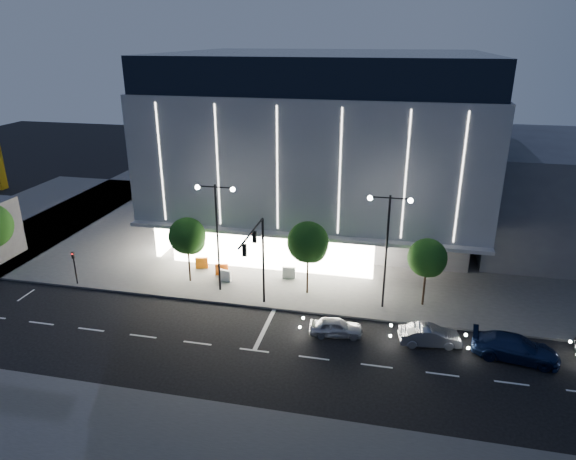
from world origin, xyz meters
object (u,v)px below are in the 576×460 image
(tree_mid, at_px, (308,244))
(barrier_b, at_px, (225,275))
(traffic_mast, at_px, (258,251))
(street_lamp_west, at_px, (217,222))
(barrier_c, at_px, (222,270))
(car_third, at_px, (516,348))
(car_second, at_px, (430,336))
(barrier_a, at_px, (202,263))
(car_lead, at_px, (336,327))
(street_lamp_east, at_px, (387,236))
(tree_left, at_px, (188,238))
(ped_signal_far, at_px, (74,264))
(tree_right, at_px, (427,260))
(barrier_d, at_px, (289,273))

(tree_mid, distance_m, barrier_b, 8.06)
(traffic_mast, relative_size, barrier_b, 6.43)
(street_lamp_west, distance_m, barrier_c, 5.97)
(street_lamp_west, distance_m, car_third, 22.72)
(car_second, height_order, barrier_b, car_second)
(traffic_mast, xyz_separation_m, barrier_c, (-4.76, 5.29, -4.38))
(barrier_a, bearing_deg, car_lead, -46.30)
(street_lamp_east, bearing_deg, car_second, -52.35)
(tree_mid, bearing_deg, traffic_mast, -129.42)
(tree_left, relative_size, barrier_b, 5.20)
(street_lamp_east, height_order, barrier_c, street_lamp_east)
(street_lamp_west, relative_size, barrier_a, 8.18)
(street_lamp_east, relative_size, barrier_a, 8.18)
(ped_signal_far, height_order, car_lead, ped_signal_far)
(tree_left, relative_size, tree_mid, 0.93)
(ped_signal_far, relative_size, barrier_b, 2.73)
(car_second, height_order, car_third, car_third)
(barrier_c, bearing_deg, tree_right, -14.99)
(car_second, relative_size, car_third, 0.76)
(tree_left, relative_size, tree_right, 1.04)
(traffic_mast, xyz_separation_m, car_third, (17.60, -2.08, -4.25))
(car_lead, distance_m, car_third, 11.60)
(car_third, distance_m, barrier_b, 22.63)
(street_lamp_west, relative_size, barrier_b, 8.18)
(tree_left, relative_size, car_lead, 1.54)
(ped_signal_far, distance_m, barrier_c, 12.03)
(street_lamp_west, distance_m, car_lead, 12.19)
(car_third, distance_m, barrier_c, 23.55)
(tree_right, relative_size, barrier_c, 5.01)
(car_third, bearing_deg, street_lamp_east, 69.04)
(barrier_c, distance_m, barrier_d, 5.80)
(barrier_d, bearing_deg, traffic_mast, -104.14)
(traffic_mast, bearing_deg, car_second, -7.51)
(car_third, bearing_deg, car_lead, 96.63)
(traffic_mast, xyz_separation_m, car_second, (12.31, -1.62, -4.36))
(street_lamp_east, bearing_deg, street_lamp_west, 180.00)
(traffic_mast, bearing_deg, tree_left, 152.16)
(ped_signal_far, bearing_deg, barrier_c, 20.18)
(tree_mid, bearing_deg, tree_left, -180.00)
(barrier_c, bearing_deg, barrier_a, 147.63)
(traffic_mast, height_order, street_lamp_east, street_lamp_east)
(barrier_d, bearing_deg, car_second, -38.28)
(car_second, bearing_deg, barrier_a, 60.08)
(ped_signal_far, relative_size, car_lead, 0.81)
(street_lamp_west, bearing_deg, barrier_d, 33.13)
(car_lead, relative_size, car_third, 0.69)
(barrier_b, distance_m, barrier_d, 5.39)
(car_lead, xyz_separation_m, barrier_d, (-5.01, 7.75, 0.02))
(car_third, xyz_separation_m, barrier_a, (-24.56, 8.29, -0.13))
(ped_signal_far, xyz_separation_m, barrier_b, (11.88, 3.09, -1.24))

